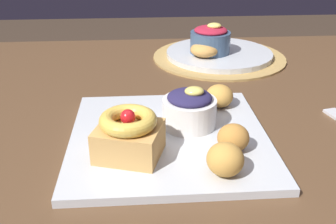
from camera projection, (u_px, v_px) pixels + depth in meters
dining_table at (128, 151)px, 0.76m from camera, size 1.41×0.91×0.73m
woven_placemat at (219, 57)px, 0.98m from camera, size 0.32×0.32×0.00m
front_plate at (169, 137)px, 0.61m from camera, size 0.30×0.30×0.01m
cake_slice at (129, 135)px, 0.54m from camera, size 0.10×0.10×0.07m
berry_ramekin at (189, 109)px, 0.62m from camera, size 0.09×0.09×0.07m
fritter_front at (233, 138)px, 0.56m from camera, size 0.05×0.04×0.04m
fritter_middle at (219, 96)px, 0.69m from camera, size 0.05×0.05×0.04m
fritter_back at (225, 159)px, 0.50m from camera, size 0.05×0.05×0.04m
back_plate at (219, 54)px, 0.97m from camera, size 0.26×0.26×0.01m
back_ramekin at (210, 40)px, 0.95m from camera, size 0.10×0.10×0.07m
back_pastry at (204, 50)px, 0.93m from camera, size 0.07×0.07×0.03m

